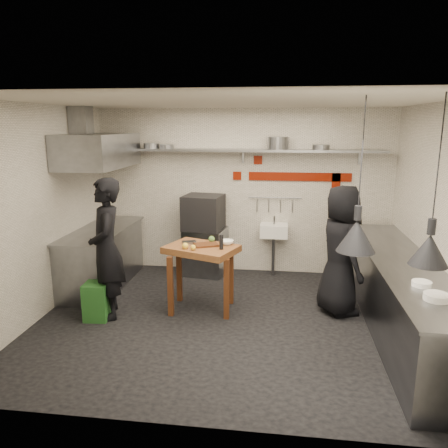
# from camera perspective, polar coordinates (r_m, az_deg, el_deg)

# --- Properties ---
(floor) EXTENTS (5.00, 5.00, 0.00)m
(floor) POSITION_cam_1_polar(r_m,az_deg,el_deg) (5.92, 0.52, -12.49)
(floor) COLOR black
(floor) RESTS_ON ground
(ceiling) EXTENTS (5.00, 5.00, 0.00)m
(ceiling) POSITION_cam_1_polar(r_m,az_deg,el_deg) (5.35, 0.58, 15.68)
(ceiling) COLOR beige
(ceiling) RESTS_ON floor
(wall_back) EXTENTS (5.00, 0.04, 2.80)m
(wall_back) POSITION_cam_1_polar(r_m,az_deg,el_deg) (7.52, 2.49, 4.20)
(wall_back) COLOR silver
(wall_back) RESTS_ON floor
(wall_front) EXTENTS (5.00, 0.04, 2.80)m
(wall_front) POSITION_cam_1_polar(r_m,az_deg,el_deg) (3.47, -3.68, -6.38)
(wall_front) COLOR silver
(wall_front) RESTS_ON floor
(wall_left) EXTENTS (0.04, 4.20, 2.80)m
(wall_left) POSITION_cam_1_polar(r_m,az_deg,el_deg) (6.28, -22.75, 1.42)
(wall_left) COLOR silver
(wall_left) RESTS_ON floor
(wall_right) EXTENTS (0.04, 4.20, 2.80)m
(wall_right) POSITION_cam_1_polar(r_m,az_deg,el_deg) (5.74, 26.17, 0.09)
(wall_right) COLOR silver
(wall_right) RESTS_ON floor
(red_band_horiz) EXTENTS (1.70, 0.02, 0.14)m
(red_band_horiz) POSITION_cam_1_polar(r_m,az_deg,el_deg) (7.45, 9.84, 6.10)
(red_band_horiz) COLOR #741302
(red_band_horiz) RESTS_ON wall_back
(red_band_vert) EXTENTS (0.14, 0.02, 1.10)m
(red_band_vert) POSITION_cam_1_polar(r_m,az_deg,el_deg) (7.56, 14.25, 2.32)
(red_band_vert) COLOR #741302
(red_band_vert) RESTS_ON wall_back
(red_tile_a) EXTENTS (0.14, 0.02, 0.14)m
(red_tile_a) POSITION_cam_1_polar(r_m,az_deg,el_deg) (7.42, 4.46, 8.32)
(red_tile_a) COLOR #741302
(red_tile_a) RESTS_ON wall_back
(red_tile_b) EXTENTS (0.14, 0.02, 0.14)m
(red_tile_b) POSITION_cam_1_polar(r_m,az_deg,el_deg) (7.48, 1.73, 6.31)
(red_tile_b) COLOR #741302
(red_tile_b) RESTS_ON wall_back
(back_shelf) EXTENTS (4.60, 0.34, 0.04)m
(back_shelf) POSITION_cam_1_polar(r_m,az_deg,el_deg) (7.27, 2.42, 9.60)
(back_shelf) COLOR slate
(back_shelf) RESTS_ON wall_back
(shelf_bracket_left) EXTENTS (0.04, 0.06, 0.24)m
(shelf_bracket_left) POSITION_cam_1_polar(r_m,az_deg,el_deg) (7.82, -11.65, 8.85)
(shelf_bracket_left) COLOR slate
(shelf_bracket_left) RESTS_ON wall_back
(shelf_bracket_mid) EXTENTS (0.04, 0.06, 0.24)m
(shelf_bracket_mid) POSITION_cam_1_polar(r_m,az_deg,el_deg) (7.43, 2.52, 8.89)
(shelf_bracket_mid) COLOR slate
(shelf_bracket_mid) RESTS_ON wall_back
(shelf_bracket_right) EXTENTS (0.04, 0.06, 0.24)m
(shelf_bracket_right) POSITION_cam_1_polar(r_m,az_deg,el_deg) (7.50, 17.29, 8.37)
(shelf_bracket_right) COLOR slate
(shelf_bracket_right) RESTS_ON wall_back
(pan_far_left) EXTENTS (0.29, 0.29, 0.09)m
(pan_far_left) POSITION_cam_1_polar(r_m,az_deg,el_deg) (7.56, -9.45, 10.06)
(pan_far_left) COLOR slate
(pan_far_left) RESTS_ON back_shelf
(pan_mid_left) EXTENTS (0.26, 0.26, 0.07)m
(pan_mid_left) POSITION_cam_1_polar(r_m,az_deg,el_deg) (7.49, -7.49, 10.02)
(pan_mid_left) COLOR slate
(pan_mid_left) RESTS_ON back_shelf
(stock_pot) EXTENTS (0.45, 0.45, 0.20)m
(stock_pot) POSITION_cam_1_polar(r_m,az_deg,el_deg) (7.24, 7.07, 10.45)
(stock_pot) COLOR slate
(stock_pot) RESTS_ON back_shelf
(pan_right) EXTENTS (0.36, 0.36, 0.08)m
(pan_right) POSITION_cam_1_polar(r_m,az_deg,el_deg) (7.26, 12.54, 9.78)
(pan_right) COLOR slate
(pan_right) RESTS_ON back_shelf
(oven_stand) EXTENTS (0.74, 0.69, 0.80)m
(oven_stand) POSITION_cam_1_polar(r_m,az_deg,el_deg) (7.55, -2.44, -3.56)
(oven_stand) COLOR slate
(oven_stand) RESTS_ON floor
(combi_oven) EXTENTS (0.70, 0.67, 0.58)m
(combi_oven) POSITION_cam_1_polar(r_m,az_deg,el_deg) (7.35, -2.71, 1.53)
(combi_oven) COLOR black
(combi_oven) RESTS_ON oven_stand
(oven_door) EXTENTS (0.47, 0.10, 0.46)m
(oven_door) POSITION_cam_1_polar(r_m,az_deg,el_deg) (7.09, -3.07, 1.09)
(oven_door) COLOR #741302
(oven_door) RESTS_ON combi_oven
(oven_glass) EXTENTS (0.39, 0.07, 0.34)m
(oven_glass) POSITION_cam_1_polar(r_m,az_deg,el_deg) (7.09, -3.20, 1.09)
(oven_glass) COLOR black
(oven_glass) RESTS_ON oven_door
(hand_sink) EXTENTS (0.46, 0.34, 0.22)m
(hand_sink) POSITION_cam_1_polar(r_m,az_deg,el_deg) (7.44, 6.55, -0.85)
(hand_sink) COLOR white
(hand_sink) RESTS_ON wall_back
(sink_tap) EXTENTS (0.03, 0.03, 0.14)m
(sink_tap) POSITION_cam_1_polar(r_m,az_deg,el_deg) (7.40, 6.58, 0.51)
(sink_tap) COLOR slate
(sink_tap) RESTS_ON hand_sink
(sink_drain) EXTENTS (0.06, 0.06, 0.66)m
(sink_drain) POSITION_cam_1_polar(r_m,az_deg,el_deg) (7.52, 6.45, -4.17)
(sink_drain) COLOR slate
(sink_drain) RESTS_ON floor
(utensil_rail) EXTENTS (0.90, 0.02, 0.02)m
(utensil_rail) POSITION_cam_1_polar(r_m,az_deg,el_deg) (7.47, 6.67, 3.43)
(utensil_rail) COLOR slate
(utensil_rail) RESTS_ON wall_back
(counter_right) EXTENTS (0.70, 3.80, 0.90)m
(counter_right) POSITION_cam_1_polar(r_m,az_deg,el_deg) (5.90, 21.99, -8.83)
(counter_right) COLOR slate
(counter_right) RESTS_ON floor
(counter_right_top) EXTENTS (0.76, 3.90, 0.03)m
(counter_right_top) POSITION_cam_1_polar(r_m,az_deg,el_deg) (5.75, 22.38, -4.51)
(counter_right_top) COLOR slate
(counter_right_top) RESTS_ON counter_right
(plate_stack) EXTENTS (0.30, 0.30, 0.07)m
(plate_stack) POSITION_cam_1_polar(r_m,az_deg,el_deg) (4.59, 25.99, -8.58)
(plate_stack) COLOR white
(plate_stack) RESTS_ON counter_right_top
(small_bowl_right) EXTENTS (0.20, 0.20, 0.05)m
(small_bowl_right) POSITION_cam_1_polar(r_m,az_deg,el_deg) (4.92, 24.41, -7.10)
(small_bowl_right) COLOR white
(small_bowl_right) RESTS_ON counter_right_top
(counter_left) EXTENTS (0.70, 1.90, 0.90)m
(counter_left) POSITION_cam_1_polar(r_m,az_deg,el_deg) (7.26, -15.57, -4.32)
(counter_left) COLOR slate
(counter_left) RESTS_ON floor
(counter_left_top) EXTENTS (0.76, 2.00, 0.03)m
(counter_left_top) POSITION_cam_1_polar(r_m,az_deg,el_deg) (7.14, -15.80, -0.75)
(counter_left_top) COLOR slate
(counter_left_top) RESTS_ON counter_left
(extractor_hood) EXTENTS (0.78, 1.60, 0.50)m
(extractor_hood) POSITION_cam_1_polar(r_m,az_deg,el_deg) (6.94, -16.04, 9.20)
(extractor_hood) COLOR slate
(extractor_hood) RESTS_ON ceiling
(hood_duct) EXTENTS (0.28, 0.28, 0.50)m
(hood_duct) POSITION_cam_1_polar(r_m,az_deg,el_deg) (7.03, -18.17, 12.37)
(hood_duct) COLOR slate
(hood_duct) RESTS_ON ceiling
(green_bin) EXTENTS (0.33, 0.33, 0.50)m
(green_bin) POSITION_cam_1_polar(r_m,az_deg,el_deg) (6.11, -16.26, -9.65)
(green_bin) COLOR #235E22
(green_bin) RESTS_ON floor
(prep_table) EXTENTS (1.09, 0.92, 0.92)m
(prep_table) POSITION_cam_1_polar(r_m,az_deg,el_deg) (6.10, -2.93, -7.06)
(prep_table) COLOR brown
(prep_table) RESTS_ON floor
(cutting_board) EXTENTS (0.37, 0.33, 0.02)m
(cutting_board) POSITION_cam_1_polar(r_m,az_deg,el_deg) (5.97, -2.34, -2.72)
(cutting_board) COLOR #522913
(cutting_board) RESTS_ON prep_table
(pepper_mill) EXTENTS (0.06, 0.06, 0.20)m
(pepper_mill) POSITION_cam_1_polar(r_m,az_deg,el_deg) (5.77, -0.36, -2.37)
(pepper_mill) COLOR black
(pepper_mill) RESTS_ON prep_table
(lemon_a) EXTENTS (0.09, 0.09, 0.09)m
(lemon_a) POSITION_cam_1_polar(r_m,az_deg,el_deg) (5.84, -5.09, -2.86)
(lemon_a) COLOR yellow
(lemon_a) RESTS_ON prep_table
(lemon_b) EXTENTS (0.10, 0.10, 0.07)m
(lemon_b) POSITION_cam_1_polar(r_m,az_deg,el_deg) (5.76, -4.05, -3.07)
(lemon_b) COLOR yellow
(lemon_b) RESTS_ON prep_table
(veg_ball) EXTENTS (0.09, 0.09, 0.09)m
(veg_ball) POSITION_cam_1_polar(r_m,az_deg,el_deg) (6.11, -1.63, -2.00)
(veg_ball) COLOR #578A3A
(veg_ball) RESTS_ON prep_table
(steel_tray) EXTENTS (0.22, 0.18, 0.03)m
(steel_tray) POSITION_cam_1_polar(r_m,az_deg,el_deg) (6.09, -4.56, -2.41)
(steel_tray) COLOR slate
(steel_tray) RESTS_ON prep_table
(bowl) EXTENTS (0.23, 0.23, 0.06)m
(bowl) POSITION_cam_1_polar(r_m,az_deg,el_deg) (6.02, 0.35, -2.41)
(bowl) COLOR white
(bowl) RESTS_ON prep_table
(heat_lamp_near) EXTENTS (0.45, 0.45, 1.47)m
(heat_lamp_near) POSITION_cam_1_polar(r_m,az_deg,el_deg) (4.30, 17.41, 5.97)
(heat_lamp_near) COLOR black
(heat_lamp_near) RESTS_ON ceiling
(heat_lamp_far) EXTENTS (0.44, 0.44, 1.47)m
(heat_lamp_far) POSITION_cam_1_polar(r_m,az_deg,el_deg) (4.10, 26.02, 4.93)
(heat_lamp_far) COLOR black
(heat_lamp_far) RESTS_ON ceiling
(chef_left) EXTENTS (0.68, 0.80, 1.88)m
(chef_left) POSITION_cam_1_polar(r_m,az_deg,el_deg) (5.95, -15.09, -3.17)
(chef_left) COLOR black
(chef_left) RESTS_ON floor
(chef_right) EXTENTS (0.80, 0.99, 1.76)m
(chef_right) POSITION_cam_1_polar(r_m,az_deg,el_deg) (6.09, 14.97, -3.34)
(chef_right) COLOR black
(chef_right) RESTS_ON floor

